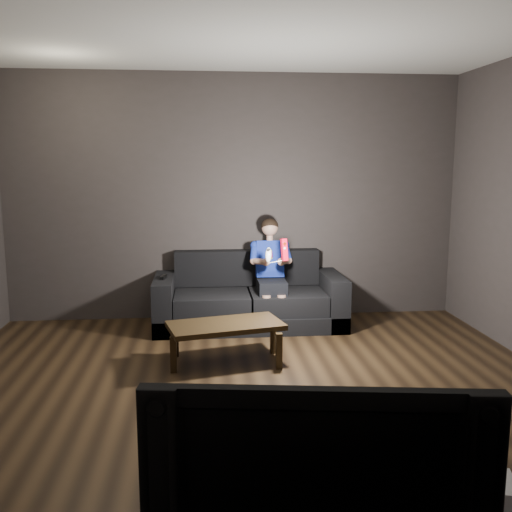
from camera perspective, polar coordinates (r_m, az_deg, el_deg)
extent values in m
plane|color=black|center=(4.22, -0.06, -15.02)|extent=(5.00, 5.00, 0.00)
cube|color=#383230|center=(6.35, -2.16, 5.84)|extent=(5.00, 0.04, 2.70)
cube|color=#383230|center=(1.43, 9.31, -6.93)|extent=(5.00, 0.04, 2.70)
cube|color=silver|center=(3.96, -0.07, 23.34)|extent=(5.00, 5.00, 0.02)
cube|color=black|center=(6.16, -0.67, -6.20)|extent=(2.00, 0.86, 0.17)
cube|color=black|center=(6.01, -4.43, -4.76)|extent=(0.78, 0.61, 0.21)
cube|color=black|center=(6.07, 3.18, -4.59)|extent=(0.78, 0.61, 0.21)
cube|color=black|center=(6.37, -0.93, -1.14)|extent=(1.60, 0.20, 0.39)
cube|color=black|center=(6.11, -9.15, -4.65)|extent=(0.20, 0.86, 0.55)
cube|color=black|center=(6.25, 7.61, -4.29)|extent=(0.20, 0.86, 0.55)
cube|color=black|center=(5.99, 1.58, -3.07)|extent=(0.29, 0.37, 0.14)
cube|color=#003795|center=(6.13, 1.37, -0.27)|extent=(0.29, 0.21, 0.41)
cube|color=yellow|center=(6.04, 1.47, 0.14)|extent=(0.09, 0.09, 0.10)
cube|color=#B80E11|center=(6.03, 1.47, 0.14)|extent=(0.06, 0.06, 0.06)
cylinder|color=tan|center=(6.09, 1.38, 1.81)|extent=(0.07, 0.07, 0.06)
sphere|color=tan|center=(6.08, 1.38, 2.86)|extent=(0.18, 0.18, 0.18)
ellipsoid|color=black|center=(6.09, 1.37, 3.05)|extent=(0.19, 0.19, 0.16)
cylinder|color=#003795|center=(6.04, -0.26, 0.28)|extent=(0.08, 0.22, 0.19)
cylinder|color=#003795|center=(6.08, 3.14, 0.33)|extent=(0.08, 0.22, 0.19)
cylinder|color=tan|center=(5.89, 0.40, -0.37)|extent=(0.14, 0.23, 0.10)
cylinder|color=tan|center=(5.93, 2.93, -0.33)|extent=(0.14, 0.23, 0.10)
sphere|color=tan|center=(5.81, 1.02, -0.61)|extent=(0.08, 0.08, 0.08)
sphere|color=tan|center=(5.83, 2.54, -0.59)|extent=(0.08, 0.08, 0.08)
cylinder|color=tan|center=(5.84, 1.04, -5.56)|extent=(0.09, 0.09, 0.33)
cylinder|color=tan|center=(5.86, 2.56, -5.52)|extent=(0.09, 0.09, 0.33)
cube|color=red|center=(5.60, 2.85, 0.63)|extent=(0.07, 0.09, 0.22)
cube|color=#711B04|center=(5.57, 2.89, 1.22)|extent=(0.04, 0.02, 0.03)
cylinder|color=white|center=(5.58, 2.88, 0.44)|extent=(0.02, 0.01, 0.02)
ellipsoid|color=white|center=(5.59, 1.25, 0.11)|extent=(0.09, 0.11, 0.16)
cylinder|color=black|center=(5.55, 1.30, 0.64)|extent=(0.03, 0.01, 0.03)
cube|color=black|center=(6.00, -9.25, -2.09)|extent=(0.06, 0.17, 0.03)
cube|color=black|center=(6.05, -9.23, -1.83)|extent=(0.02, 0.02, 0.00)
cube|color=black|center=(5.01, -3.07, -6.96)|extent=(1.07, 0.70, 0.04)
cube|color=black|center=(4.88, -8.26, -9.71)|extent=(0.05, 0.05, 0.31)
cube|color=black|center=(4.91, 2.31, -9.48)|extent=(0.05, 0.05, 0.31)
cube|color=black|center=(5.26, -8.04, -8.28)|extent=(0.05, 0.05, 0.31)
cube|color=black|center=(5.29, 1.73, -8.08)|extent=(0.05, 0.05, 0.31)
imported|color=black|center=(1.83, 6.08, -20.32)|extent=(1.02, 0.27, 0.58)
cube|color=white|center=(2.12, 23.63, -22.44)|extent=(0.09, 0.17, 0.21)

